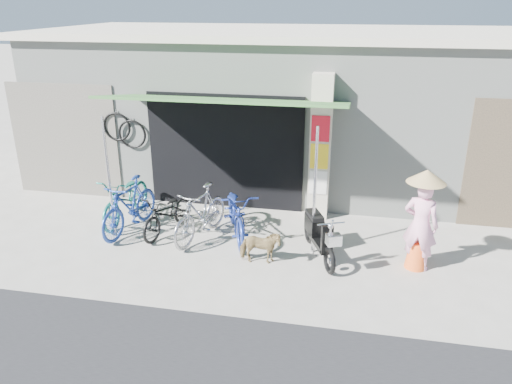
% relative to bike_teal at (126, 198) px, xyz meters
% --- Properties ---
extents(ground, '(80.00, 80.00, 0.00)m').
position_rel_bike_teal_xyz_m(ground, '(3.03, -1.42, -0.49)').
color(ground, '#AAA499').
rests_on(ground, ground).
extents(bicycle_shop, '(12.30, 5.30, 3.66)m').
position_rel_bike_teal_xyz_m(bicycle_shop, '(3.02, 3.67, 1.34)').
color(bicycle_shop, '#ABB1A8').
rests_on(bicycle_shop, ground).
extents(shop_pillar, '(0.42, 0.44, 3.00)m').
position_rel_bike_teal_xyz_m(shop_pillar, '(3.88, 1.02, 1.00)').
color(shop_pillar, beige).
rests_on(shop_pillar, ground).
extents(awning, '(4.60, 1.88, 2.72)m').
position_rel_bike_teal_xyz_m(awning, '(2.12, 0.20, 2.02)').
color(awning, '#33642D').
rests_on(awning, ground).
extents(neighbour_left, '(2.60, 0.06, 2.60)m').
position_rel_bike_teal_xyz_m(neighbour_left, '(-1.97, 1.17, 0.81)').
color(neighbour_left, '#6B665B').
rests_on(neighbour_left, ground).
extents(bike_teal, '(0.74, 1.91, 0.99)m').
position_rel_bike_teal_xyz_m(bike_teal, '(0.00, 0.00, 0.00)').
color(bike_teal, '#176A5E').
rests_on(bike_teal, ground).
extents(bike_blue, '(0.81, 1.85, 1.07)m').
position_rel_bike_teal_xyz_m(bike_blue, '(0.30, -0.49, 0.04)').
color(bike_blue, '#213F99').
rests_on(bike_blue, ground).
extents(bike_black, '(0.89, 1.65, 0.82)m').
position_rel_bike_teal_xyz_m(bike_black, '(1.05, -0.41, -0.08)').
color(bike_black, black).
rests_on(bike_black, ground).
extents(bike_silver, '(0.96, 1.81, 1.05)m').
position_rel_bike_teal_xyz_m(bike_silver, '(1.77, -0.52, 0.03)').
color(bike_silver, '#AAA9AE').
rests_on(bike_silver, ground).
extents(bike_navy, '(1.33, 2.06, 1.02)m').
position_rel_bike_teal_xyz_m(bike_navy, '(2.42, -0.33, 0.02)').
color(bike_navy, navy).
rests_on(bike_navy, ground).
extents(street_dog, '(0.76, 0.41, 0.62)m').
position_rel_bike_teal_xyz_m(street_dog, '(3.07, -1.27, -0.18)').
color(street_dog, tan).
rests_on(street_dog, ground).
extents(moped, '(0.78, 1.55, 0.92)m').
position_rel_bike_teal_xyz_m(moped, '(4.04, -0.80, -0.07)').
color(moped, black).
rests_on(moped, ground).
extents(nun, '(0.68, 0.64, 1.78)m').
position_rel_bike_teal_xyz_m(nun, '(5.73, -0.88, 0.38)').
color(nun, '#FCA9CD').
rests_on(nun, ground).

